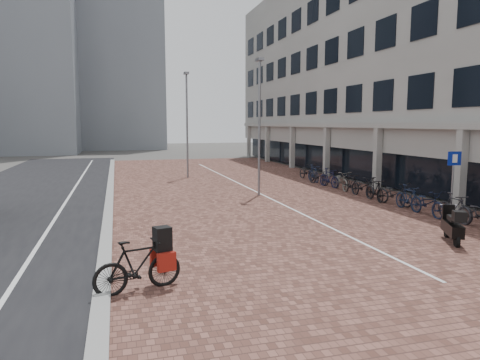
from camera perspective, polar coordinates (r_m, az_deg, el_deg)
The scene contains 14 objects.
ground at distance 12.33m, azimuth 7.64°, elevation -9.42°, with size 140.00×140.00×0.00m, color #474442.
plaza_brick at distance 24.06m, azimuth 0.74°, elevation -1.15°, with size 14.50×42.00×0.04m, color brown.
street_asphalt at distance 23.50m, azimuth -25.97°, elevation -2.10°, with size 8.00×50.00×0.03m, color black.
curb at distance 23.10m, azimuth -16.42°, elevation -1.65°, with size 0.35×42.00×0.14m, color gray.
lane_line at distance 23.22m, azimuth -21.11°, elevation -1.92°, with size 0.12×44.00×0.00m, color white.
parking_line at distance 24.11m, azimuth 1.19°, elevation -1.07°, with size 0.10×30.00×0.00m, color white.
office_building at distance 32.51m, azimuth 18.22°, elevation 15.60°, with size 8.40×40.00×15.00m.
bg_towers at distance 61.44m, azimuth -25.50°, elevation 16.35°, with size 33.00×23.00×32.00m.
hero_bike at distance 9.66m, azimuth -13.01°, elevation -10.60°, with size 1.97×1.02×1.34m.
scooter_mid at distance 14.62m, azimuth 25.71°, elevation -5.24°, with size 0.49×1.58×1.09m, color black, non-canonical shape.
parking_sign at distance 18.50m, azimuth 25.79°, elevation 0.81°, with size 0.52×0.13×2.50m.
lamp_near at distance 21.53m, azimuth 2.50°, elevation 6.59°, with size 0.12×0.12×6.55m, color slate.
lamp_far at distance 28.99m, azimuth -6.84°, elevation 6.89°, with size 0.12×0.12×6.73m, color slate.
bike_row at distance 22.18m, azimuth 15.72°, elevation -0.81°, with size 1.32×15.81×1.05m.
Camera 1 is at (-4.71, -10.84, 3.53)m, focal length 33.10 mm.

